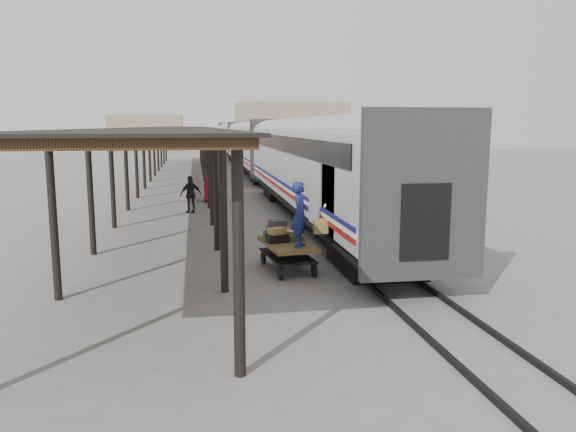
# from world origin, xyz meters

# --- Properties ---
(ground) EXTENTS (160.00, 160.00, 0.00)m
(ground) POSITION_xyz_m (0.00, 0.00, 0.00)
(ground) COLOR slate
(ground) RESTS_ON ground
(train) EXTENTS (3.45, 76.01, 4.01)m
(train) POSITION_xyz_m (3.19, 33.79, 2.69)
(train) COLOR silver
(train) RESTS_ON ground
(canopy) EXTENTS (4.90, 64.30, 4.15)m
(canopy) POSITION_xyz_m (-3.40, 24.00, 4.00)
(canopy) COLOR #422B19
(canopy) RESTS_ON ground
(rails) EXTENTS (1.54, 150.00, 0.12)m
(rails) POSITION_xyz_m (3.20, 34.00, 0.06)
(rails) COLOR black
(rails) RESTS_ON ground
(building_far) EXTENTS (18.00, 10.00, 8.00)m
(building_far) POSITION_xyz_m (14.00, 78.00, 4.00)
(building_far) COLOR tan
(building_far) RESTS_ON ground
(building_left) EXTENTS (12.00, 8.00, 6.00)m
(building_left) POSITION_xyz_m (-10.00, 82.00, 3.00)
(building_left) COLOR tan
(building_left) RESTS_ON ground
(baggage_cart) EXTENTS (1.55, 2.54, 0.86)m
(baggage_cart) POSITION_xyz_m (0.61, -0.13, 0.65)
(baggage_cart) COLOR brown
(baggage_cart) RESTS_ON ground
(suitcase_stack) EXTENTS (1.17, 1.17, 0.60)m
(suitcase_stack) POSITION_xyz_m (0.44, 0.23, 1.06)
(suitcase_stack) COLOR #3D3C3F
(suitcase_stack) RESTS_ON baggage_cart
(luggage_tug) EXTENTS (1.13, 1.68, 1.40)m
(luggage_tug) POSITION_xyz_m (-1.02, 16.01, 0.64)
(luggage_tug) COLOR maroon
(luggage_tug) RESTS_ON ground
(porter) EXTENTS (0.67, 0.80, 1.85)m
(porter) POSITION_xyz_m (0.86, -0.78, 1.79)
(porter) COLOR navy
(porter) RESTS_ON baggage_cart
(pedestrian) EXTENTS (1.16, 0.76, 1.83)m
(pedestrian) POSITION_xyz_m (-2.27, 11.58, 0.92)
(pedestrian) COLOR black
(pedestrian) RESTS_ON ground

